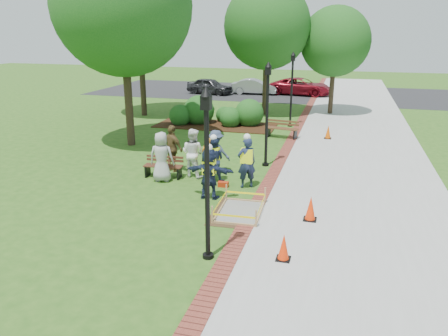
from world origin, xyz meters
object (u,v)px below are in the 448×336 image
(lamp_near, at_px, (207,163))
(hivis_worker_b, at_px, (247,161))
(cone_front, at_px, (284,248))
(hivis_worker_a, at_px, (209,172))
(bench_near, at_px, (163,171))
(wet_concrete_pad, at_px, (240,206))
(hivis_worker_c, at_px, (214,158))

(lamp_near, xyz_separation_m, hivis_worker_b, (-0.20, 5.24, -1.50))
(cone_front, bearing_deg, hivis_worker_a, 130.84)
(cone_front, distance_m, hivis_worker_b, 5.30)
(cone_front, xyz_separation_m, hivis_worker_a, (-3.01, 3.48, 0.60))
(lamp_near, bearing_deg, hivis_worker_a, 106.90)
(bench_near, distance_m, hivis_worker_a, 2.94)
(wet_concrete_pad, bearing_deg, hivis_worker_a, 144.26)
(hivis_worker_c, bearing_deg, hivis_worker_b, -12.47)
(hivis_worker_b, bearing_deg, hivis_worker_c, 167.53)
(bench_near, height_order, hivis_worker_a, hivis_worker_a)
(cone_front, relative_size, hivis_worker_a, 0.37)
(wet_concrete_pad, height_order, hivis_worker_a, hivis_worker_a)
(hivis_worker_a, distance_m, hivis_worker_c, 1.70)
(bench_near, distance_m, lamp_near, 6.89)
(bench_near, xyz_separation_m, cone_front, (5.36, -5.10, 0.08))
(bench_near, distance_m, hivis_worker_c, 2.12)
(hivis_worker_a, bearing_deg, cone_front, -49.16)
(bench_near, height_order, lamp_near, lamp_near)
(wet_concrete_pad, relative_size, bench_near, 1.57)
(bench_near, relative_size, cone_front, 2.16)
(lamp_near, distance_m, hivis_worker_c, 5.94)
(wet_concrete_pad, relative_size, cone_front, 3.39)
(cone_front, xyz_separation_m, hivis_worker_c, (-3.35, 5.14, 0.56))
(wet_concrete_pad, xyz_separation_m, hivis_worker_b, (-0.32, 2.31, 0.75))
(wet_concrete_pad, xyz_separation_m, hivis_worker_c, (-1.63, 2.60, 0.67))
(bench_near, xyz_separation_m, hivis_worker_c, (2.01, 0.05, 0.64))
(hivis_worker_c, bearing_deg, hivis_worker_a, -78.42)
(hivis_worker_b, relative_size, hivis_worker_c, 1.10)
(hivis_worker_a, bearing_deg, hivis_worker_c, 101.58)
(lamp_near, height_order, hivis_worker_b, lamp_near)
(hivis_worker_c, bearing_deg, bench_near, -178.69)
(hivis_worker_a, height_order, hivis_worker_b, hivis_worker_b)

